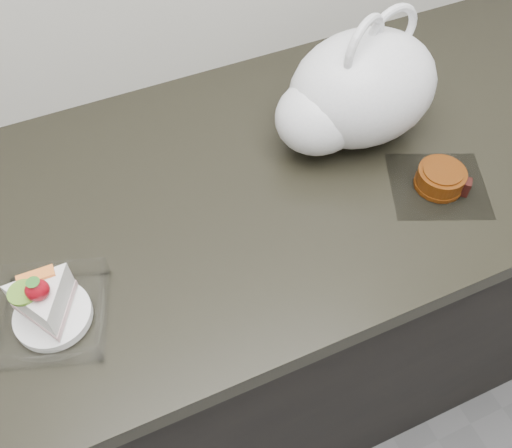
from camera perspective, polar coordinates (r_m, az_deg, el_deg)
The scene contains 4 objects.
counter at distance 1.33m, azimuth -1.92°, elevation -9.17°, with size 2.04×0.64×0.90m.
cake_tray at distance 0.84m, azimuth -19.98°, elevation -7.96°, with size 0.19×0.19×0.12m.
mooncake_wrap at distance 1.00m, azimuth 18.00°, elevation 4.22°, with size 0.21×0.20×0.04m.
plastic_bag at distance 1.00m, azimuth 9.82°, elevation 12.78°, with size 0.34×0.28×0.24m.
Camera 1 is at (-0.22, 1.10, 1.63)m, focal length 40.00 mm.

